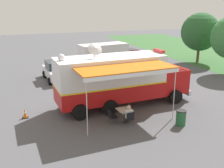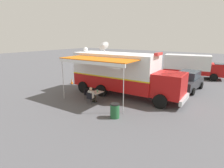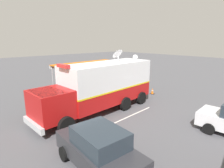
% 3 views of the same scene
% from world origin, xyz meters
% --- Properties ---
extents(ground_plane, '(100.00, 100.00, 0.00)m').
position_xyz_m(ground_plane, '(0.00, 0.00, 0.00)').
color(ground_plane, '#515156').
extents(lot_stripe, '(0.34, 4.80, 0.01)m').
position_xyz_m(lot_stripe, '(-2.23, 0.04, 0.00)').
color(lot_stripe, silver).
rests_on(lot_stripe, ground).
extents(command_truck, '(5.20, 9.59, 4.53)m').
position_xyz_m(command_truck, '(-0.00, 0.75, 1.94)').
color(command_truck, '#B71414').
rests_on(command_truck, ground).
extents(folding_table, '(0.84, 0.84, 0.73)m').
position_xyz_m(folding_table, '(2.39, -0.02, 0.67)').
color(folding_table, silver).
rests_on(folding_table, ground).
extents(water_bottle, '(0.07, 0.07, 0.22)m').
position_xyz_m(water_bottle, '(2.46, 0.09, 0.83)').
color(water_bottle, '#3F9959').
rests_on(water_bottle, folding_table).
extents(folding_chair_at_table, '(0.50, 0.50, 0.87)m').
position_xyz_m(folding_chair_at_table, '(3.19, -0.00, 0.51)').
color(folding_chair_at_table, black).
rests_on(folding_chair_at_table, ground).
extents(folding_chair_beside_table, '(0.50, 0.50, 0.87)m').
position_xyz_m(folding_chair_beside_table, '(2.54, -0.87, 0.51)').
color(folding_chair_beside_table, black).
rests_on(folding_chair_beside_table, ground).
extents(seated_responder, '(0.67, 0.57, 1.25)m').
position_xyz_m(seated_responder, '(3.00, -0.01, 0.65)').
color(seated_responder, silver).
rests_on(seated_responder, ground).
extents(trash_bin, '(0.57, 0.57, 0.91)m').
position_xyz_m(trash_bin, '(4.11, 2.84, 0.46)').
color(trash_bin, '#235B33').
rests_on(trash_bin, ground).
extents(traffic_cone, '(0.36, 0.36, 0.58)m').
position_xyz_m(traffic_cone, '(-0.12, -5.59, 0.28)').
color(traffic_cone, black).
rests_on(traffic_cone, ground).
extents(support_truck, '(3.24, 7.05, 2.70)m').
position_xyz_m(support_truck, '(-10.92, 3.69, 1.39)').
color(support_truck, white).
rests_on(support_truck, ground).
extents(car_behind_truck, '(4.31, 2.24, 1.76)m').
position_xyz_m(car_behind_truck, '(-8.12, -2.38, 0.88)').
color(car_behind_truck, silver).
rests_on(car_behind_truck, ground).
extents(car_far_corner, '(4.31, 2.22, 1.76)m').
position_xyz_m(car_far_corner, '(-4.88, 4.83, 0.88)').
color(car_far_corner, '#2D2D33').
rests_on(car_far_corner, ground).
extents(tree_far_left, '(4.46, 4.46, 5.88)m').
position_xyz_m(tree_far_left, '(-9.90, 14.93, 3.65)').
color(tree_far_left, brown).
rests_on(tree_far_left, ground).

